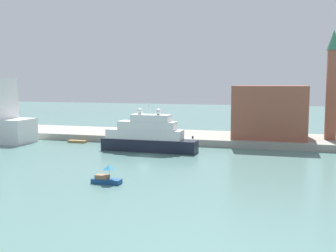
{
  "coord_description": "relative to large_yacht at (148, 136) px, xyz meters",
  "views": [
    {
      "loc": [
        29.43,
        -81.15,
        15.83
      ],
      "look_at": [
        3.61,
        6.0,
        5.98
      ],
      "focal_mm": 43.8,
      "sensor_mm": 36.0,
      "label": 1
    }
  ],
  "objects": [
    {
      "name": "mooring_bollard",
      "position": [
        7.96,
        11.06,
        -1.34
      ],
      "size": [
        0.46,
        0.46,
        0.63
      ],
      "primitive_type": "cylinder",
      "color": "black",
      "rests_on": "quay_dock"
    },
    {
      "name": "large_yacht",
      "position": [
        0.0,
        0.0,
        0.0
      ],
      "size": [
        22.1,
        4.55,
        12.38
      ],
      "color": "black",
      "rests_on": "ground"
    },
    {
      "name": "work_barge",
      "position": [
        -22.03,
        7.17,
        -3.08
      ],
      "size": [
        4.88,
        1.51,
        0.6
      ],
      "primitive_type": "cube",
      "color": "olive",
      "rests_on": "ground"
    },
    {
      "name": "small_motorboat",
      "position": [
        3.73,
        -30.16,
        -2.35
      ],
      "size": [
        4.69,
        1.88,
        2.96
      ],
      "color": "navy",
      "rests_on": "ground"
    },
    {
      "name": "ground",
      "position": [
        1.32,
        -6.34,
        -3.38
      ],
      "size": [
        400.0,
        400.0,
        0.0
      ],
      "primitive_type": "plane",
      "color": "slate"
    },
    {
      "name": "bell_tower",
      "position": [
        40.58,
        19.26,
        12.73
      ],
      "size": [
        3.26,
        3.26,
        26.39
      ],
      "color": "#93513D",
      "rests_on": "quay_dock"
    },
    {
      "name": "person_figure",
      "position": [
        -9.87,
        16.96,
        -0.84
      ],
      "size": [
        0.36,
        0.36,
        1.75
      ],
      "color": "#334C8C",
      "rests_on": "quay_dock"
    },
    {
      "name": "parked_car",
      "position": [
        -14.27,
        14.23,
        -0.97
      ],
      "size": [
        4.33,
        1.72,
        1.59
      ],
      "color": "black",
      "rests_on": "quay_dock"
    },
    {
      "name": "quay_dock",
      "position": [
        1.32,
        19.45,
        -2.52
      ],
      "size": [
        110.0,
        19.57,
        1.73
      ],
      "primitive_type": "cube",
      "color": "gray",
      "rests_on": "ground"
    },
    {
      "name": "harbor_building",
      "position": [
        26.24,
        18.82,
        4.9
      ],
      "size": [
        17.93,
        14.18,
        13.11
      ],
      "primitive_type": "cube",
      "color": "#93513D",
      "rests_on": "quay_dock"
    }
  ]
}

